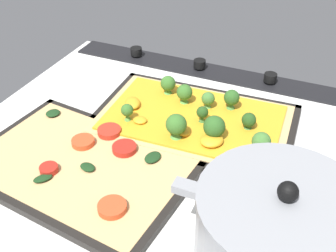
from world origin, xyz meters
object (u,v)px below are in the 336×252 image
object	(u,v)px
veggie_pizza_back	(82,164)
baking_tray_front	(193,123)
broccoli_pizza	(195,118)
cooking_pot	(277,235)
baking_tray_back	(81,167)

from	to	relation	value
veggie_pizza_back	baking_tray_front	bearing A→B (deg)	-123.65
baking_tray_front	veggie_pizza_back	bearing A→B (deg)	56.35
baking_tray_front	broccoli_pizza	bearing A→B (deg)	131.24
veggie_pizza_back	cooking_pot	bearing A→B (deg)	168.78
veggie_pizza_back	cooking_pot	xyz separation A→B (cm)	(-32.68, 6.48, 5.19)
broccoli_pizza	cooking_pot	bearing A→B (deg)	128.29
baking_tray_back	veggie_pizza_back	bearing A→B (deg)	-128.87
broccoli_pizza	baking_tray_back	bearing A→B (deg)	54.80
veggie_pizza_back	cooking_pot	distance (cm)	33.72
veggie_pizza_back	baking_tray_back	bearing A→B (deg)	51.13
baking_tray_back	cooking_pot	distance (cm)	33.98
cooking_pot	baking_tray_front	bearing A→B (deg)	-51.66
veggie_pizza_back	broccoli_pizza	bearing A→B (deg)	-125.15
baking_tray_front	broccoli_pizza	size ratio (longest dim) A/B	1.07
broccoli_pizza	baking_tray_back	distance (cm)	22.93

